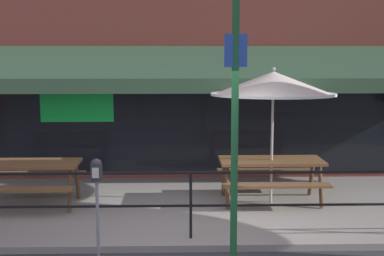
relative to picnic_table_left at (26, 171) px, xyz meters
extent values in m
plane|color=#2D2D30|center=(2.77, -1.99, -0.71)|extent=(120.00, 120.00, 0.00)
cube|color=gray|center=(2.77, 0.01, -0.66)|extent=(15.00, 4.00, 0.10)
cube|color=black|center=(2.77, 1.99, 0.64)|extent=(12.00, 0.02, 2.30)
cube|color=#19D84C|center=(0.52, 1.98, 0.94)|extent=(1.50, 0.02, 0.70)
cube|color=#335138|center=(2.77, 1.46, 1.79)|extent=(13.80, 0.92, 0.70)
cube|color=#335138|center=(2.77, 0.95, 1.39)|extent=(13.80, 0.08, 0.28)
cylinder|color=black|center=(2.77, -1.69, -0.13)|extent=(0.04, 0.04, 0.95)
cube|color=black|center=(2.77, -1.69, 0.34)|extent=(13.80, 0.04, 0.04)
cube|color=black|center=(2.77, -1.69, -0.13)|extent=(13.80, 0.03, 0.03)
cube|color=brown|center=(0.00, 0.00, 0.13)|extent=(1.80, 0.80, 0.05)
cube|color=brown|center=(0.00, -0.58, -0.17)|extent=(1.80, 0.26, 0.04)
cube|color=brown|center=(0.00, 0.58, -0.17)|extent=(1.80, 0.26, 0.04)
cylinder|color=brown|center=(0.80, -0.32, -0.24)|extent=(0.07, 0.30, 0.73)
cylinder|color=brown|center=(0.80, 0.32, -0.24)|extent=(0.07, 0.30, 0.73)
cube|color=brown|center=(4.23, 0.13, 0.13)|extent=(1.80, 0.80, 0.05)
cube|color=brown|center=(4.23, -0.45, -0.17)|extent=(1.80, 0.26, 0.04)
cube|color=brown|center=(4.23, 0.71, -0.17)|extent=(1.80, 0.26, 0.04)
cylinder|color=brown|center=(5.03, -0.19, -0.24)|extent=(0.07, 0.30, 0.73)
cylinder|color=brown|center=(5.03, 0.45, -0.24)|extent=(0.07, 0.30, 0.73)
cylinder|color=brown|center=(3.43, -0.19, -0.24)|extent=(0.07, 0.30, 0.73)
cylinder|color=brown|center=(3.43, 0.45, -0.24)|extent=(0.07, 0.30, 0.73)
cylinder|color=#B7B2A8|center=(4.23, 0.10, 0.54)|extent=(0.04, 0.04, 2.30)
cone|color=silver|center=(4.23, 0.10, 1.49)|extent=(2.10, 2.11, 0.44)
cylinder|color=white|center=(4.23, 0.10, 1.30)|extent=(2.14, 2.14, 0.08)
sphere|color=#B7B2A8|center=(4.23, 0.10, 1.73)|extent=(0.07, 0.07, 0.07)
cylinder|color=gray|center=(1.59, -2.51, -0.13)|extent=(0.04, 0.04, 1.15)
cylinder|color=#2D2D33|center=(1.59, -2.51, 0.54)|extent=(0.15, 0.15, 0.20)
sphere|color=#2D2D33|center=(1.59, -2.51, 0.64)|extent=(0.14, 0.14, 0.14)
cube|color=silver|center=(1.59, -2.59, 0.55)|extent=(0.08, 0.01, 0.13)
cylinder|color=#1E6033|center=(3.30, -2.44, 1.20)|extent=(0.09, 0.09, 3.81)
cube|color=blue|center=(3.30, -2.46, 2.04)|extent=(0.28, 0.02, 0.40)
camera|label=1|loc=(2.60, -9.00, 2.02)|focal=50.00mm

